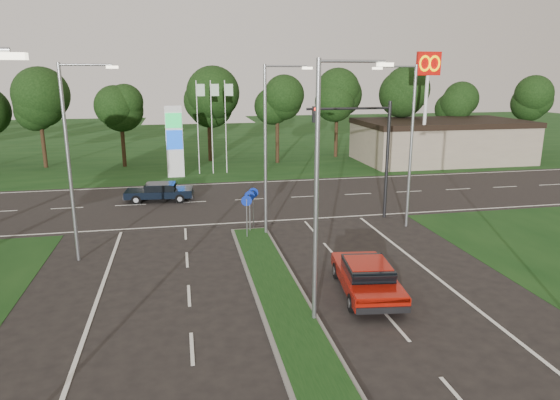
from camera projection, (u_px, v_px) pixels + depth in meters
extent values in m
cube|color=black|center=(208.00, 142.00, 64.09)|extent=(160.00, 50.00, 0.02)
cube|color=black|center=(235.00, 200.00, 34.62)|extent=(160.00, 12.00, 0.02)
cube|color=slate|center=(306.00, 352.00, 15.60)|extent=(2.00, 26.00, 0.12)
cube|color=gray|center=(441.00, 141.00, 49.75)|extent=(16.00, 9.00, 4.00)
cylinder|color=gray|center=(316.00, 198.00, 16.57)|extent=(0.16, 0.16, 9.00)
cylinder|color=gray|center=(352.00, 61.00, 15.70)|extent=(2.20, 0.10, 0.10)
cube|color=#FFF2CC|center=(385.00, 65.00, 15.93)|extent=(0.50, 0.22, 0.12)
cylinder|color=gray|center=(265.00, 153.00, 26.07)|extent=(0.16, 0.16, 9.00)
cylinder|color=gray|center=(286.00, 66.00, 25.20)|extent=(2.20, 0.10, 0.10)
cube|color=#FFF2CC|center=(307.00, 68.00, 25.44)|extent=(0.50, 0.22, 0.12)
cube|color=#FFF2CC|center=(11.00, 56.00, 8.45)|extent=(0.50, 0.22, 0.12)
cylinder|color=gray|center=(69.00, 166.00, 22.39)|extent=(0.16, 0.16, 9.00)
cylinder|color=gray|center=(86.00, 65.00, 21.52)|extent=(2.20, 0.10, 0.10)
cube|color=#FFF2CC|center=(112.00, 67.00, 21.76)|extent=(0.50, 0.22, 0.12)
cylinder|color=gray|center=(411.00, 149.00, 27.64)|extent=(0.16, 0.16, 9.00)
cylinder|color=gray|center=(397.00, 66.00, 26.35)|extent=(2.20, 0.10, 0.10)
cube|color=#FFF2CC|center=(377.00, 68.00, 26.16)|extent=(0.50, 0.22, 0.12)
cylinder|color=black|center=(387.00, 161.00, 29.69)|extent=(0.20, 0.20, 7.00)
cylinder|color=black|center=(349.00, 109.00, 28.45)|extent=(5.00, 0.14, 0.14)
cube|color=black|center=(315.00, 114.00, 28.14)|extent=(0.28, 0.28, 0.90)
sphere|color=#FF190C|center=(316.00, 109.00, 27.90)|extent=(0.20, 0.20, 0.20)
cylinder|color=gray|center=(247.00, 219.00, 26.22)|extent=(0.06, 0.06, 2.20)
cylinder|color=#0C26A5|center=(247.00, 201.00, 25.97)|extent=(0.56, 0.04, 0.56)
cylinder|color=gray|center=(250.00, 214.00, 27.23)|extent=(0.06, 0.06, 2.20)
cylinder|color=#0C26A5|center=(250.00, 196.00, 26.98)|extent=(0.56, 0.04, 0.56)
cylinder|color=gray|center=(253.00, 210.00, 27.95)|extent=(0.06, 0.06, 2.20)
cylinder|color=#0C26A5|center=(253.00, 193.00, 27.70)|extent=(0.56, 0.04, 0.56)
cube|color=silver|center=(175.00, 142.00, 41.68)|extent=(1.40, 0.30, 6.00)
cube|color=#0CA53F|center=(173.00, 120.00, 41.07)|extent=(1.30, 0.08, 1.20)
cube|color=#0C3FBF|center=(174.00, 140.00, 41.46)|extent=(1.30, 0.08, 1.60)
cylinder|color=silver|center=(198.00, 128.00, 42.77)|extent=(0.08, 0.08, 8.00)
cube|color=#B2D8B2|center=(200.00, 90.00, 42.05)|extent=(0.70, 0.02, 1.00)
cylinder|color=silver|center=(212.00, 128.00, 43.00)|extent=(0.08, 0.08, 8.00)
cube|color=#B2D8B2|center=(215.00, 90.00, 42.28)|extent=(0.70, 0.02, 1.00)
cylinder|color=silver|center=(226.00, 128.00, 43.23)|extent=(0.08, 0.08, 8.00)
cube|color=#B2D8B2|center=(229.00, 90.00, 42.51)|extent=(0.70, 0.02, 1.00)
cylinder|color=silver|center=(425.00, 115.00, 44.44)|extent=(0.30, 0.30, 10.00)
cube|color=#BF0C07|center=(429.00, 64.00, 43.37)|extent=(2.20, 0.35, 2.00)
torus|color=#FFC600|center=(425.00, 63.00, 43.07)|extent=(1.06, 0.16, 1.06)
torus|color=#FFC600|center=(435.00, 64.00, 43.24)|extent=(1.06, 0.16, 1.06)
cylinder|color=black|center=(217.00, 140.00, 49.29)|extent=(0.36, 0.36, 4.40)
sphere|color=black|center=(215.00, 95.00, 48.24)|extent=(6.00, 6.00, 6.00)
sphere|color=black|center=(218.00, 85.00, 47.86)|extent=(4.80, 4.80, 4.80)
cube|color=#9F1308|center=(367.00, 279.00, 19.82)|extent=(2.59, 5.09, 0.50)
cube|color=black|center=(368.00, 268.00, 19.61)|extent=(1.95, 2.34, 0.47)
cube|color=#9F1308|center=(368.00, 263.00, 19.55)|extent=(1.80, 1.94, 0.04)
cylinder|color=black|center=(336.00, 271.00, 21.33)|extent=(0.31, 0.71, 0.69)
cylinder|color=black|center=(379.00, 269.00, 21.45)|extent=(0.31, 0.71, 0.69)
cylinder|color=black|center=(352.00, 303.00, 18.31)|extent=(0.31, 0.71, 0.69)
cylinder|color=black|center=(401.00, 301.00, 18.44)|extent=(0.31, 0.71, 0.69)
cube|color=black|center=(159.00, 193.00, 34.32)|extent=(4.64, 2.22, 0.46)
cube|color=black|center=(160.00, 187.00, 34.23)|extent=(2.11, 1.73, 0.43)
cube|color=black|center=(160.00, 184.00, 34.17)|extent=(1.74, 1.61, 0.04)
cylinder|color=black|center=(136.00, 200.00, 33.41)|extent=(0.65, 0.26, 0.63)
cylinder|color=black|center=(140.00, 194.00, 35.03)|extent=(0.65, 0.26, 0.63)
cylinder|color=black|center=(180.00, 199.00, 33.73)|extent=(0.65, 0.26, 0.63)
cylinder|color=black|center=(182.00, 193.00, 35.35)|extent=(0.65, 0.26, 0.63)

